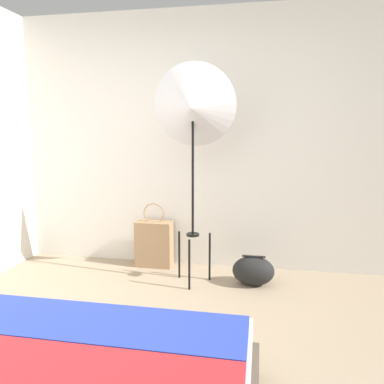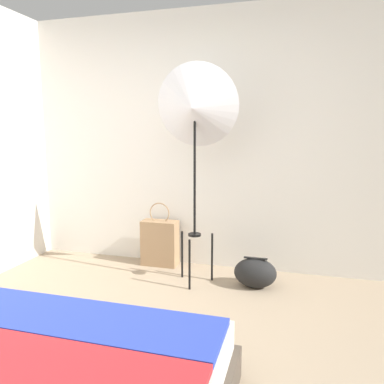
% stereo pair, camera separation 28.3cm
% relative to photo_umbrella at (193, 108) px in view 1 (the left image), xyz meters
% --- Properties ---
extents(wall_back, '(8.00, 0.05, 2.60)m').
position_rel_photo_umbrella_xyz_m(wall_back, '(-0.25, 0.52, -0.30)').
color(wall_back, silver).
rests_on(wall_back, ground_plane).
extents(photo_umbrella, '(0.75, 0.35, 2.00)m').
position_rel_photo_umbrella_xyz_m(photo_umbrella, '(0.00, 0.00, 0.00)').
color(photo_umbrella, black).
rests_on(photo_umbrella, ground_plane).
extents(tote_bag, '(0.38, 0.18, 0.67)m').
position_rel_photo_umbrella_xyz_m(tote_bag, '(-0.48, 0.36, -1.36)').
color(tote_bag, '#9E7A56').
rests_on(tote_bag, ground_plane).
extents(duffel_bag, '(0.38, 0.27, 0.28)m').
position_rel_photo_umbrella_xyz_m(duffel_bag, '(0.56, 0.04, -1.47)').
color(duffel_bag, black).
rests_on(duffel_bag, ground_plane).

